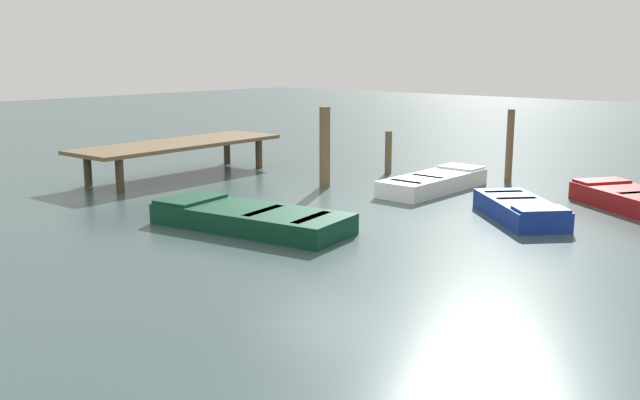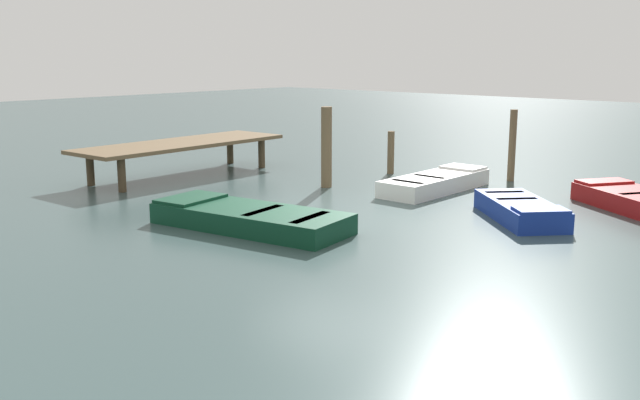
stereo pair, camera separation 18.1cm
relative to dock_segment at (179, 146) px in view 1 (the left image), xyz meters
The scene contains 9 objects.
ground_plane 6.37m from the dock_segment, 100.83° to the right, with size 80.00×80.00×0.00m, color #384C4C.
dock_segment is the anchor object (origin of this frame).
rowboat_blue 9.58m from the dock_segment, 82.03° to the right, with size 2.60×2.70×0.46m.
rowboat_dark_green 6.55m from the dock_segment, 116.19° to the right, with size 2.10×4.16×0.46m.
rowboat_white 7.07m from the dock_segment, 66.23° to the right, with size 3.43×1.15×0.46m.
rowboat_red 11.55m from the dock_segment, 69.95° to the right, with size 2.59×2.99×0.46m.
mooring_piling_center 5.84m from the dock_segment, 44.39° to the right, with size 0.19×0.19×1.20m, color brown.
mooring_piling_near_right 4.33m from the dock_segment, 71.01° to the right, with size 0.27×0.27×2.04m, color brown.
mooring_piling_mid_right 8.96m from the dock_segment, 53.23° to the right, with size 0.19×0.19×1.90m, color brown.
Camera 1 is at (-11.07, -9.66, 3.39)m, focal length 40.33 mm.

